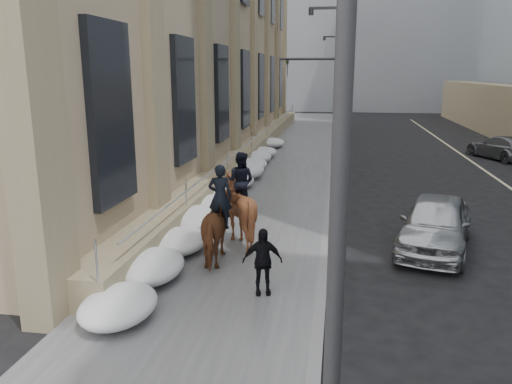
% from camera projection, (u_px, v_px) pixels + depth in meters
% --- Properties ---
extents(ground, '(140.00, 140.00, 0.00)m').
position_uv_depth(ground, '(211.00, 288.00, 11.90)').
color(ground, black).
rests_on(ground, ground).
extents(sidewalk, '(5.00, 80.00, 0.12)m').
position_uv_depth(sidewalk, '(269.00, 190.00, 21.48)').
color(sidewalk, '#4B4B4E').
rests_on(sidewalk, ground).
extents(curb, '(0.24, 80.00, 0.12)m').
position_uv_depth(curb, '(330.00, 192.00, 21.06)').
color(curb, slate).
rests_on(curb, ground).
extents(limestone_building, '(6.10, 44.00, 18.00)m').
position_uv_depth(limestone_building, '(206.00, 5.00, 29.78)').
color(limestone_building, '#947D61').
rests_on(limestone_building, ground).
extents(bg_building_mid, '(30.00, 12.00, 28.00)m').
position_uv_depth(bg_building_mid, '(352.00, 1.00, 65.50)').
color(bg_building_mid, slate).
rests_on(bg_building_mid, ground).
extents(bg_building_far, '(24.00, 12.00, 20.00)m').
position_uv_depth(bg_building_far, '(286.00, 39.00, 79.53)').
color(bg_building_far, gray).
rests_on(bg_building_far, ground).
extents(streetlight_near, '(1.71, 0.24, 8.00)m').
position_uv_depth(streetlight_near, '(325.00, 122.00, 4.64)').
color(streetlight_near, '#2D2D30').
rests_on(streetlight_near, ground).
extents(streetlight_mid, '(1.71, 0.24, 8.00)m').
position_uv_depth(streetlight_mid, '(338.00, 81.00, 23.82)').
color(streetlight_mid, '#2D2D30').
rests_on(streetlight_mid, ground).
extents(streetlight_far, '(1.71, 0.24, 8.00)m').
position_uv_depth(streetlight_far, '(339.00, 77.00, 42.99)').
color(streetlight_far, '#2D2D30').
rests_on(streetlight_far, ground).
extents(traffic_signal, '(4.10, 0.22, 6.00)m').
position_uv_depth(traffic_signal, '(327.00, 88.00, 31.73)').
color(traffic_signal, '#2D2D30').
rests_on(traffic_signal, ground).
extents(snow_bank, '(1.70, 18.10, 0.76)m').
position_uv_depth(snow_bank, '(227.00, 190.00, 19.79)').
color(snow_bank, silver).
rests_on(snow_bank, sidewalk).
extents(mounted_horse_left, '(1.24, 2.26, 2.58)m').
position_uv_depth(mounted_horse_left, '(222.00, 225.00, 13.11)').
color(mounted_horse_left, '#552E19').
rests_on(mounted_horse_left, sidewalk).
extents(mounted_horse_right, '(2.02, 2.17, 2.68)m').
position_uv_depth(mounted_horse_right, '(239.00, 206.00, 14.46)').
color(mounted_horse_right, '#4F2A16').
rests_on(mounted_horse_right, sidewalk).
extents(pedestrian, '(0.97, 0.59, 1.54)m').
position_uv_depth(pedestrian, '(262.00, 261.00, 11.18)').
color(pedestrian, black).
rests_on(pedestrian, sidewalk).
extents(car_silver, '(3.00, 4.92, 1.56)m').
position_uv_depth(car_silver, '(435.00, 223.00, 14.35)').
color(car_silver, '#9B9EA2').
rests_on(car_silver, ground).
extents(car_grey, '(3.69, 5.14, 1.38)m').
position_uv_depth(car_grey, '(502.00, 148.00, 29.22)').
color(car_grey, '#5B5E63').
rests_on(car_grey, ground).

